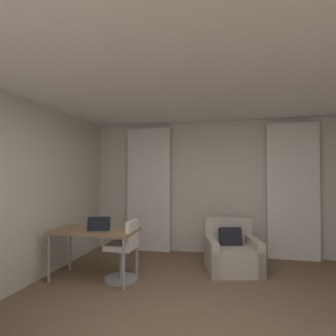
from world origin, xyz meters
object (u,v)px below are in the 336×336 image
object	(u,v)px
desk	(94,234)
laptop	(100,228)
desk_chair	(124,254)
armchair	(232,253)

from	to	relation	value
desk	laptop	xyz separation A→B (m)	(0.14, -0.10, 0.11)
desk	desk_chair	world-z (taller)	desk_chair
desk	laptop	bearing A→B (deg)	-37.04
desk_chair	armchair	bearing A→B (deg)	27.71
desk_chair	laptop	bearing A→B (deg)	-157.19
armchair	desk	xyz separation A→B (m)	(-2.00, -0.84, 0.40)
laptop	desk	bearing A→B (deg)	142.96
desk	armchair	bearing A→B (deg)	22.83
armchair	desk	world-z (taller)	armchair
armchair	laptop	xyz separation A→B (m)	(-1.86, -0.94, 0.51)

